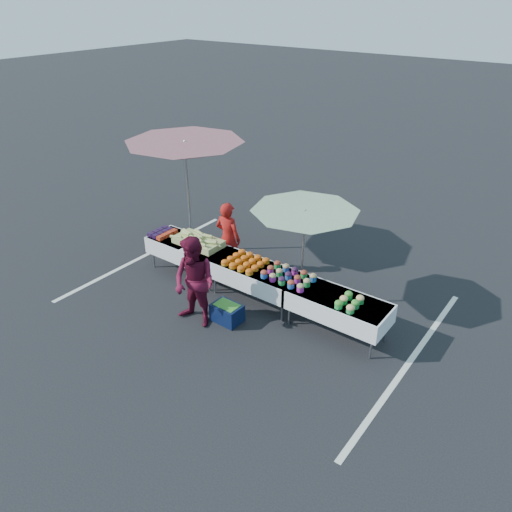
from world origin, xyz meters
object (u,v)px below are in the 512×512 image
Objects in this scene: table_left at (189,249)px; customer at (195,283)px; table_right at (338,306)px; umbrella_right at (305,219)px; table_center at (256,275)px; storage_bin at (227,312)px; umbrella_left at (185,151)px; vendor at (228,238)px.

customer reaches higher than table_left.
customer is at bearing -42.85° from table_left.
customer is at bearing -150.31° from table_right.
table_left is 2.92m from umbrella_right.
table_center is 0.98m from storage_bin.
customer is (-2.23, -1.27, 0.29)m from table_right.
umbrella_right is at bearing 58.63° from storage_bin.
umbrella_right is at bearing 26.57° from table_center.
storage_bin is at bearing -34.22° from umbrella_left.
storage_bin is (2.49, -1.69, -2.23)m from umbrella_left.
vendor reaches higher than table_left.
umbrella_left is at bearing -14.80° from vendor.
table_center is 1.55m from umbrella_right.
storage_bin is (1.15, -1.45, -0.63)m from vendor.
table_right is 3.02m from vendor.
table_left is at bearing 36.55° from vendor.
vendor is at bearing 169.29° from table_right.
customer is at bearing 107.12° from vendor.
umbrella_left reaches higher than table_left.
vendor reaches higher than table_right.
customer is (-0.43, -1.27, 0.29)m from table_center.
table_center and table_right have the same top height.
table_right is at bearing -21.80° from umbrella_right.
table_center is at bearing 70.03° from customer.
customer is (0.73, -1.83, 0.06)m from vendor.
vendor is at bearing 41.19° from table_left.
umbrella_left reaches higher than customer.
table_center is 1.00× the size of table_right.
table_right is at bearing 26.98° from storage_bin.
customer is 2.29m from umbrella_right.
table_left is 1.00× the size of table_right.
vendor is at bearing 175.34° from umbrella_right.
table_center is 0.61× the size of umbrella_left.
table_left is 0.83× the size of umbrella_right.
customer reaches higher than storage_bin.
table_center is at bearing 90.01° from storage_bin.
storage_bin is (1.79, -0.89, -0.40)m from table_left.
storage_bin is at bearing -122.10° from umbrella_right.
table_right is at bearing 0.00° from table_left.
storage_bin is (-1.81, -0.89, -0.40)m from table_right.
umbrella_right reaches higher than storage_bin.
umbrella_left is (-0.70, 0.80, 1.83)m from table_left.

